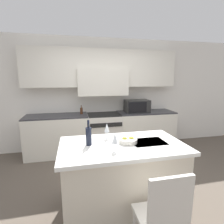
{
  "coord_description": "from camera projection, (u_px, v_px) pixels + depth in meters",
  "views": [
    {
      "loc": [
        -0.68,
        -2.26,
        1.76
      ],
      "look_at": [
        -0.05,
        0.59,
        1.18
      ],
      "focal_mm": 28.0,
      "sensor_mm": 36.0,
      "label": 1
    }
  ],
  "objects": [
    {
      "name": "oil_bottle_on_counter",
      "position": [
        81.0,
        111.0,
        4.06
      ],
      "size": [
        0.06,
        0.06,
        0.21
      ],
      "color": "#422314",
      "rests_on": "back_counter"
    },
    {
      "name": "fruit_bowl",
      "position": [
        128.0,
        140.0,
        2.24
      ],
      "size": [
        0.24,
        0.24,
        0.09
      ],
      "color": "silver",
      "rests_on": "kitchen_island"
    },
    {
      "name": "microwave",
      "position": [
        137.0,
        106.0,
        4.28
      ],
      "size": [
        0.58,
        0.38,
        0.3
      ],
      "color": "black",
      "rests_on": "back_counter"
    },
    {
      "name": "wine_glass_far",
      "position": [
        107.0,
        128.0,
        2.38
      ],
      "size": [
        0.07,
        0.07,
        0.22
      ],
      "color": "white",
      "rests_on": "kitchen_island"
    },
    {
      "name": "back_cabinetry",
      "position": [
        102.0,
        85.0,
        4.25
      ],
      "size": [
        10.0,
        0.46,
        2.7
      ],
      "color": "silver",
      "rests_on": "ground_plane"
    },
    {
      "name": "kitchen_island",
      "position": [
        122.0,
        177.0,
        2.3
      ],
      "size": [
        1.57,
        0.9,
        0.93
      ],
      "color": "beige",
      "rests_on": "ground_plane"
    },
    {
      "name": "ground_plane",
      "position": [
        124.0,
        196.0,
        2.65
      ],
      "size": [
        10.0,
        10.0,
        0.0
      ],
      "primitive_type": "plane",
      "color": "brown"
    },
    {
      "name": "wine_glass_near",
      "position": [
        115.0,
        139.0,
        1.97
      ],
      "size": [
        0.07,
        0.07,
        0.22
      ],
      "color": "white",
      "rests_on": "kitchen_island"
    },
    {
      "name": "island_chair",
      "position": [
        163.0,
        215.0,
        1.57
      ],
      "size": [
        0.42,
        0.4,
        0.98
      ],
      "color": "beige",
      "rests_on": "ground_plane"
    },
    {
      "name": "wine_bottle",
      "position": [
        89.0,
        136.0,
        2.16
      ],
      "size": [
        0.07,
        0.07,
        0.32
      ],
      "color": "black",
      "rests_on": "kitchen_island"
    },
    {
      "name": "back_counter",
      "position": [
        104.0,
        132.0,
        4.23
      ],
      "size": [
        3.53,
        0.62,
        0.93
      ],
      "color": "silver",
      "rests_on": "ground_plane"
    },
    {
      "name": "range_stove",
      "position": [
        104.0,
        133.0,
        4.21
      ],
      "size": [
        0.78,
        0.7,
        0.91
      ],
      "color": "beige",
      "rests_on": "ground_plane"
    }
  ]
}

